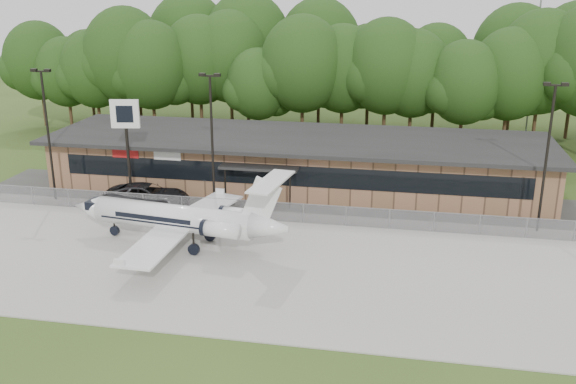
% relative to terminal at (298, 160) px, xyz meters
% --- Properties ---
extents(ground, '(160.00, 160.00, 0.00)m').
position_rel_terminal_xyz_m(ground, '(0.00, -23.94, -2.18)').
color(ground, '#30481A').
rests_on(ground, ground).
extents(apron, '(64.00, 18.00, 0.08)m').
position_rel_terminal_xyz_m(apron, '(0.00, -15.94, -2.14)').
color(apron, '#9E9B93').
rests_on(apron, ground).
extents(parking_lot, '(50.00, 9.00, 0.06)m').
position_rel_terminal_xyz_m(parking_lot, '(0.00, -4.44, -2.15)').
color(parking_lot, '#383835').
rests_on(parking_lot, ground).
extents(terminal, '(41.00, 11.65, 4.30)m').
position_rel_terminal_xyz_m(terminal, '(0.00, 0.00, 0.00)').
color(terminal, '#8D6246').
rests_on(terminal, ground).
extents(fence, '(46.00, 0.04, 1.52)m').
position_rel_terminal_xyz_m(fence, '(0.00, -8.94, -1.40)').
color(fence, gray).
rests_on(fence, ground).
extents(treeline, '(72.00, 12.00, 15.00)m').
position_rel_terminal_xyz_m(treeline, '(0.00, 18.06, 5.32)').
color(treeline, '#18320F').
rests_on(treeline, ground).
extents(radio_mast, '(0.20, 0.20, 25.00)m').
position_rel_terminal_xyz_m(radio_mast, '(22.00, 24.06, 10.32)').
color(radio_mast, gray).
rests_on(radio_mast, ground).
extents(light_pole_left, '(1.55, 0.30, 10.23)m').
position_rel_terminal_xyz_m(light_pole_left, '(-18.00, -7.44, 3.80)').
color(light_pole_left, black).
rests_on(light_pole_left, ground).
extents(light_pole_mid, '(1.55, 0.30, 10.23)m').
position_rel_terminal_xyz_m(light_pole_mid, '(-5.00, -7.44, 3.80)').
color(light_pole_mid, black).
rests_on(light_pole_mid, ground).
extents(light_pole_right, '(1.55, 0.30, 10.23)m').
position_rel_terminal_xyz_m(light_pole_right, '(18.00, -7.44, 3.80)').
color(light_pole_right, black).
rests_on(light_pole_right, ground).
extents(business_jet, '(15.40, 13.78, 5.18)m').
position_rel_terminal_xyz_m(business_jet, '(-5.00, -14.41, -0.32)').
color(business_jet, silver).
rests_on(business_jet, ground).
extents(suv, '(6.61, 3.34, 1.79)m').
position_rel_terminal_xyz_m(suv, '(-10.26, -7.64, -1.28)').
color(suv, '#2F3032').
rests_on(suv, ground).
extents(pole_sign, '(2.13, 0.61, 8.11)m').
position_rel_terminal_xyz_m(pole_sign, '(-11.75, -7.14, 4.02)').
color(pole_sign, black).
rests_on(pole_sign, ground).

